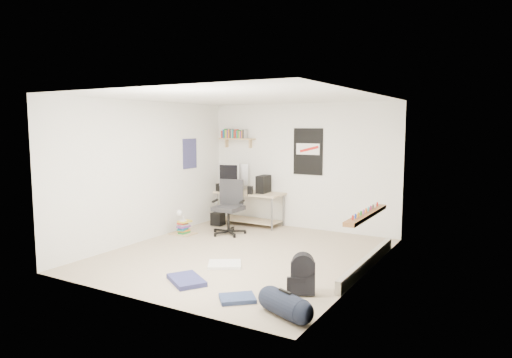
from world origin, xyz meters
The scene contains 26 objects.
floor centered at (0.00, 0.00, -0.01)m, with size 4.00×4.50×0.01m, color gray.
ceiling centered at (0.00, 0.00, 2.50)m, with size 4.00×4.50×0.01m, color white.
back_wall centered at (0.00, 2.25, 1.25)m, with size 4.00×0.01×2.50m, color silver.
left_wall centered at (-2.00, 0.00, 1.25)m, with size 0.01×4.50×2.50m, color silver.
right_wall centered at (2.00, 0.00, 1.25)m, with size 0.01×4.50×2.50m, color silver.
desk centered at (-1.02, 1.95, 0.36)m, with size 1.43×0.63×0.65m, color beige.
monitor_left centered at (-1.38, 1.73, 0.89)m, with size 0.43×0.11×0.48m, color gray.
monitor_right centered at (-1.33, 2.00, 0.88)m, with size 0.41×0.10×0.45m, color #96959A.
pc_tower centered at (-0.73, 2.00, 0.85)m, with size 0.18×0.38×0.40m, color black.
keyboard centered at (-1.47, 1.85, 0.66)m, with size 0.37×0.13×0.02m, color black.
speaker_left centered at (-1.64, 1.72, 0.75)m, with size 0.10×0.10×0.20m, color black.
speaker_right centered at (-0.87, 1.70, 0.75)m, with size 0.10×0.10×0.20m, color black.
office_chair centered at (-0.96, 1.04, 0.49)m, with size 0.68×0.68×1.04m, color #242427.
wall_shelf centered at (-1.45, 2.14, 1.78)m, with size 0.80×0.22×0.24m, color tan.
poster_back_wall centered at (0.15, 2.23, 1.55)m, with size 0.62×0.03×0.92m, color black.
poster_left_wall centered at (-1.99, 1.20, 1.50)m, with size 0.02×0.42×0.60m, color navy.
window centered at (1.95, 0.30, 1.45)m, with size 0.10×1.50×1.26m, color brown.
baseboard_heater centered at (1.96, 0.30, 0.09)m, with size 0.08×2.50×0.18m, color #B7B2A8.
backpack centered at (1.56, -1.09, 0.20)m, with size 0.30×0.24×0.40m, color black.
duffel_bag centered at (1.67, -1.81, 0.14)m, with size 0.27×0.27×0.53m, color black.
tshirt centered at (0.09, -0.64, 0.02)m, with size 0.48×0.41×0.04m, color silver.
jeans_a centered at (0.05, -1.49, 0.03)m, with size 0.58×0.37×0.06m, color navy.
jeans_b centered at (0.97, -1.68, 0.03)m, with size 0.41×0.31×0.05m, color navy.
book_stack centered at (-1.71, 0.61, 0.15)m, with size 0.40×0.33×0.28m, color brown.
desk_lamp centered at (-1.69, 0.59, 0.38)m, with size 0.13×0.22×0.22m, color silver.
subwoofer centered at (-1.57, 1.56, 0.14)m, with size 0.23×0.23×0.26m, color black.
Camera 1 is at (3.77, -6.08, 2.07)m, focal length 32.00 mm.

